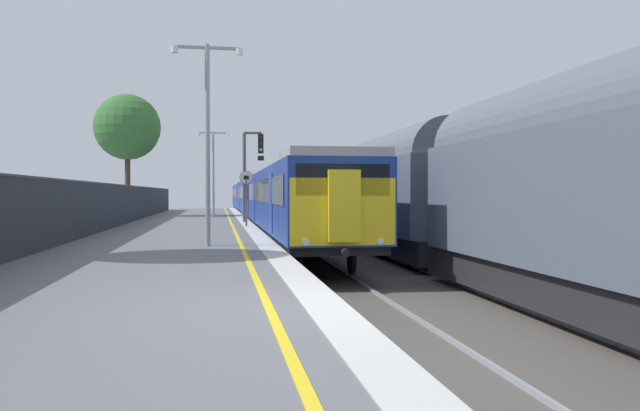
{
  "coord_description": "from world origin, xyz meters",
  "views": [
    {
      "loc": [
        -0.99,
        -8.01,
        1.47
      ],
      "look_at": [
        1.9,
        9.5,
        1.13
      ],
      "focal_mm": 34.71,
      "sensor_mm": 36.0,
      "label": 1
    }
  ],
  "objects_px": {
    "commuter_train_at_platform": "(261,196)",
    "speed_limit_sign": "(246,191)",
    "freight_train_adjacent_track": "(390,189)",
    "platform_lamp_far": "(213,166)",
    "background_tree_left": "(128,129)",
    "platform_lamp_mid": "(207,127)",
    "signal_gantry": "(250,165)"
  },
  "relations": [
    {
      "from": "platform_lamp_far",
      "to": "background_tree_left",
      "type": "relative_size",
      "value": 0.67
    },
    {
      "from": "signal_gantry",
      "to": "speed_limit_sign",
      "type": "bearing_deg",
      "value": -94.98
    },
    {
      "from": "freight_train_adjacent_track",
      "to": "speed_limit_sign",
      "type": "xyz_separation_m",
      "value": [
        -5.85,
        2.77,
        -0.06
      ]
    },
    {
      "from": "freight_train_adjacent_track",
      "to": "commuter_train_at_platform",
      "type": "bearing_deg",
      "value": 101.45
    },
    {
      "from": "speed_limit_sign",
      "to": "platform_lamp_far",
      "type": "distance_m",
      "value": 11.43
    },
    {
      "from": "commuter_train_at_platform",
      "to": "speed_limit_sign",
      "type": "distance_m",
      "value": 17.11
    },
    {
      "from": "signal_gantry",
      "to": "background_tree_left",
      "type": "xyz_separation_m",
      "value": [
        -7.39,
        9.62,
        2.76
      ]
    },
    {
      "from": "speed_limit_sign",
      "to": "platform_lamp_mid",
      "type": "height_order",
      "value": "platform_lamp_mid"
    },
    {
      "from": "platform_lamp_mid",
      "to": "freight_train_adjacent_track",
      "type": "bearing_deg",
      "value": 44.86
    },
    {
      "from": "freight_train_adjacent_track",
      "to": "speed_limit_sign",
      "type": "bearing_deg",
      "value": 154.69
    },
    {
      "from": "freight_train_adjacent_track",
      "to": "platform_lamp_mid",
      "type": "distance_m",
      "value": 10.55
    },
    {
      "from": "commuter_train_at_platform",
      "to": "speed_limit_sign",
      "type": "relative_size",
      "value": 24.05
    },
    {
      "from": "signal_gantry",
      "to": "speed_limit_sign",
      "type": "relative_size",
      "value": 1.88
    },
    {
      "from": "speed_limit_sign",
      "to": "platform_lamp_far",
      "type": "relative_size",
      "value": 0.47
    },
    {
      "from": "signal_gantry",
      "to": "platform_lamp_mid",
      "type": "bearing_deg",
      "value": -97.52
    },
    {
      "from": "signal_gantry",
      "to": "platform_lamp_mid",
      "type": "xyz_separation_m",
      "value": [
        -1.92,
        -14.52,
        0.41
      ]
    },
    {
      "from": "commuter_train_at_platform",
      "to": "freight_train_adjacent_track",
      "type": "relative_size",
      "value": 1.32
    },
    {
      "from": "commuter_train_at_platform",
      "to": "freight_train_adjacent_track",
      "type": "height_order",
      "value": "freight_train_adjacent_track"
    },
    {
      "from": "platform_lamp_mid",
      "to": "platform_lamp_far",
      "type": "distance_m",
      "value": 21.33
    },
    {
      "from": "platform_lamp_far",
      "to": "background_tree_left",
      "type": "distance_m",
      "value": 6.65
    },
    {
      "from": "commuter_train_at_platform",
      "to": "platform_lamp_mid",
      "type": "relative_size",
      "value": 10.56
    },
    {
      "from": "commuter_train_at_platform",
      "to": "background_tree_left",
      "type": "distance_m",
      "value": 10.34
    },
    {
      "from": "signal_gantry",
      "to": "freight_train_adjacent_track",
      "type": "bearing_deg",
      "value": -52.7
    },
    {
      "from": "freight_train_adjacent_track",
      "to": "platform_lamp_far",
      "type": "xyz_separation_m",
      "value": [
        -7.38,
        13.98,
        1.52
      ]
    },
    {
      "from": "platform_lamp_mid",
      "to": "background_tree_left",
      "type": "height_order",
      "value": "background_tree_left"
    },
    {
      "from": "signal_gantry",
      "to": "platform_lamp_far",
      "type": "distance_m",
      "value": 7.08
    },
    {
      "from": "commuter_train_at_platform",
      "to": "platform_lamp_mid",
      "type": "xyz_separation_m",
      "value": [
        -3.38,
        -27.12,
        2.08
      ]
    },
    {
      "from": "platform_lamp_far",
      "to": "platform_lamp_mid",
      "type": "bearing_deg",
      "value": -90.0
    },
    {
      "from": "background_tree_left",
      "to": "commuter_train_at_platform",
      "type": "bearing_deg",
      "value": 18.56
    },
    {
      "from": "freight_train_adjacent_track",
      "to": "speed_limit_sign",
      "type": "height_order",
      "value": "freight_train_adjacent_track"
    },
    {
      "from": "background_tree_left",
      "to": "signal_gantry",
      "type": "bearing_deg",
      "value": -52.47
    },
    {
      "from": "commuter_train_at_platform",
      "to": "freight_train_adjacent_track",
      "type": "bearing_deg",
      "value": -78.55
    }
  ]
}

